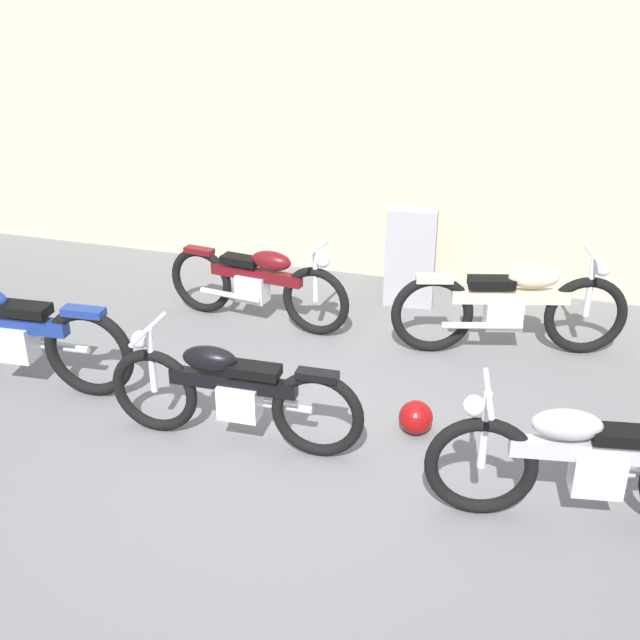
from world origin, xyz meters
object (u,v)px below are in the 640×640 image
Objects in this scene: motorcycle_blue at (5,333)px; motorcycle_silver at (587,463)px; helmet at (416,418)px; motorcycle_maroon at (258,283)px; motorcycle_black at (231,392)px; stone_marker at (410,258)px; motorcycle_cream at (512,306)px.

motorcycle_blue is 4.66m from motorcycle_silver.
helmet is 1.44m from motorcycle_silver.
motorcycle_maroon is 2.36m from motorcycle_blue.
motorcycle_silver is 2.52m from motorcycle_black.
stone_marker is 0.53× the size of motorcycle_maroon.
motorcycle_silver is at bearing -89.56° from motorcycle_cream.
motorcycle_maroon is (-1.33, -0.88, -0.09)m from stone_marker.
motorcycle_maroon is 2.09m from motorcycle_black.
motorcycle_silver is (0.66, -2.28, -0.01)m from motorcycle_cream.
motorcycle_blue reaches higher than motorcycle_black.
motorcycle_cream is 0.93× the size of motorcycle_blue.
motorcycle_maroon is at bearing 141.27° from helmet.
stone_marker reaches higher than motorcycle_blue.
motorcycle_maroon is at bearing -135.79° from motorcycle_blue.
motorcycle_silver reaches higher than motorcycle_maroon.
motorcycle_cream is 2.37m from motorcycle_silver.
motorcycle_black is (-1.29, -0.52, 0.29)m from helmet.
motorcycle_maroon is 0.94× the size of motorcycle_silver.
stone_marker is at bearing -141.80° from motorcycle_blue.
motorcycle_silver is (1.74, -3.08, -0.06)m from stone_marker.
motorcycle_cream is at bearing 9.09° from motorcycle_maroon.
motorcycle_black is at bearing -104.84° from stone_marker.
stone_marker reaches higher than helmet.
motorcycle_silver is 1.04× the size of motorcycle_black.
motorcycle_blue is (-3.42, -0.27, 0.35)m from helmet.
motorcycle_cream is (1.09, -0.79, -0.05)m from stone_marker.
motorcycle_maroon reaches higher than helmet.
motorcycle_black is at bearing 169.15° from motorcycle_blue.
motorcycle_maroon is 0.99× the size of motorcycle_black.
stone_marker is 0.49× the size of motorcycle_cream.
motorcycle_cream reaches higher than motorcycle_silver.
motorcycle_silver is at bearing -30.21° from helmet.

